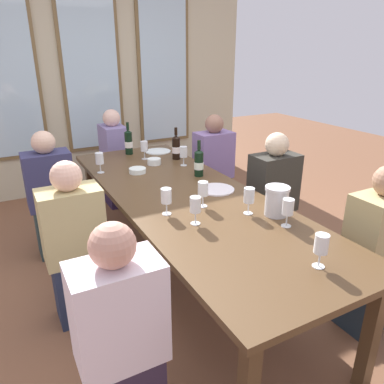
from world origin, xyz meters
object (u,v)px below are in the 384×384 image
Objects in this scene: metal_pitcher at (277,201)px; seated_person_1 at (213,170)px; wine_bottle_1 at (129,142)px; seated_person_6 at (115,161)px; seated_person_0 at (52,198)px; white_plate_0 at (217,189)px; wine_glass_7 at (184,153)px; white_plate_1 at (158,151)px; seated_person_4 at (121,343)px; wine_glass_8 at (202,189)px; dining_table at (186,202)px; wine_glass_5 at (195,206)px; seated_person_3 at (272,201)px; tasting_bowl_1 at (154,161)px; wine_glass_6 at (99,159)px; wine_glass_3 at (166,197)px; seated_person_2 at (75,248)px; seated_person_5 at (375,255)px; tasting_bowl_0 at (137,170)px; wine_glass_2 at (321,245)px; wine_glass_0 at (249,196)px; wine_bottle_2 at (199,163)px; wine_glass_1 at (144,147)px; wine_glass_4 at (288,208)px; wine_bottle_0 at (176,147)px.

seated_person_1 is (0.47, 1.53, -0.31)m from metal_pitcher.
seated_person_6 reaches higher than wine_bottle_1.
seated_person_0 is at bearing -179.73° from seated_person_1.
wine_glass_7 is at bearing 84.57° from white_plate_0.
seated_person_4 reaches higher than white_plate_1.
wine_glass_8 reaches higher than white_plate_0.
seated_person_4 is (-0.81, -0.96, -0.15)m from dining_table.
seated_person_3 reaches higher than wine_glass_5.
tasting_bowl_1 is 0.50m from wine_glass_6.
seated_person_4 reaches higher than wine_glass_8.
seated_person_2 reaches higher than wine_glass_3.
seated_person_2 is at bearing 179.18° from white_plate_0.
tasting_bowl_1 reaches higher than white_plate_0.
wine_glass_3 is 2.06m from seated_person_6.
seated_person_5 is 2.88m from seated_person_6.
tasting_bowl_1 is 1.28m from wine_glass_5.
wine_glass_3 is at bearing -167.45° from seated_person_3.
seated_person_3 is (0.81, -0.01, -0.15)m from dining_table.
wine_glass_6 reaches higher than tasting_bowl_0.
white_plate_0 is at bearing 41.22° from wine_glass_8.
wine_glass_6 is (-0.54, 1.93, 0.00)m from wine_glass_2.
wine_glass_0 is at bearing -84.97° from seated_person_6.
metal_pitcher is at bearing -86.32° from wine_bottle_2.
wine_glass_5 is at bearing -99.44° from wine_glass_1.
metal_pitcher is 1.09× the size of wine_glass_7.
wine_glass_7 is at bearing 89.40° from wine_glass_4.
metal_pitcher is at bearing -52.84° from seated_person_0.
wine_glass_4 is at bearing -83.39° from seated_person_6.
wine_bottle_0 is 0.75m from wine_glass_6.
seated_person_4 is (-1.10, -2.13, -0.22)m from white_plate_1.
seated_person_3 is 1.89m from seated_person_4.
seated_person_1 is (0.48, 0.10, -0.33)m from wine_bottle_0.
tasting_bowl_1 is 1.10m from wine_glass_3.
dining_table is 2.56× the size of seated_person_2.
dining_table is 2.56× the size of seated_person_4.
wine_bottle_0 reaches higher than tasting_bowl_0.
seated_person_5 reaches higher than wine_glass_6.
tasting_bowl_1 is 0.78m from seated_person_1.
white_plate_1 is (0.04, 1.21, 0.00)m from white_plate_0.
wine_glass_3 is at bearing -65.18° from seated_person_0.
tasting_bowl_0 is 0.82× the size of wine_glass_1.
wine_bottle_2 is at bearing -95.74° from wine_bottle_0.
wine_glass_1 is at bearing 176.58° from seated_person_1.
dining_table is at bearing -90.12° from wine_bottle_1.
wine_glass_3 is (-0.13, -0.88, 0.10)m from tasting_bowl_0.
seated_person_0 reaches higher than wine_bottle_1.
wine_bottle_0 is 1.48m from seated_person_2.
wine_bottle_2 is at bearing -72.61° from wine_glass_1.
wine_glass_6 is 0.73m from wine_glass_7.
wine_bottle_0 reaches higher than dining_table.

